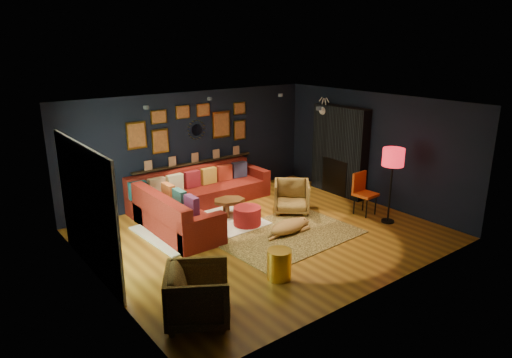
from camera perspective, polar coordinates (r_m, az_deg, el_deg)
floor at (r=9.22m, az=1.01°, el=-6.90°), size 6.50×6.50×0.00m
room_walls at (r=8.70m, az=1.07°, el=2.74°), size 6.50×6.50×6.50m
sectional at (r=10.19m, az=-8.04°, el=-2.75°), size 3.41×2.69×0.86m
ledge at (r=11.03m, az=-7.64°, el=2.04°), size 3.20×0.12×0.04m
gallery_wall at (r=10.86m, az=-7.98°, el=6.60°), size 3.15×0.04×1.02m
sunburst_mirror at (r=10.94m, az=-7.45°, el=6.12°), size 0.47×0.16×0.47m
fireplace at (r=11.54m, az=10.36°, el=3.11°), size 0.31×1.60×2.20m
deer_head at (r=11.71m, az=8.97°, el=8.52°), size 0.50×0.28×0.45m
sliding_door at (r=7.93m, az=-20.38°, el=-3.51°), size 0.06×2.80×2.20m
ceiling_spots at (r=9.15m, az=-2.06°, el=9.60°), size 3.30×2.50×0.06m
shag_rug at (r=9.64m, az=-6.83°, el=-5.83°), size 2.52×1.89×0.03m
leopard_rug at (r=9.20m, az=3.81°, el=-6.93°), size 2.84×2.09×0.02m
coffee_table at (r=10.03m, az=-3.36°, el=-2.94°), size 0.84×0.72×0.36m
pouf at (r=9.54m, az=-1.10°, el=-4.63°), size 0.58×0.58×0.38m
armchair_left at (r=6.45m, az=-7.26°, el=-13.90°), size 1.12×1.14×0.87m
armchair_right at (r=10.27m, az=4.48°, el=-2.04°), size 1.05×1.05×0.79m
gold_stool at (r=7.53m, az=2.93°, el=-10.60°), size 0.40×0.40×0.50m
orange_chair at (r=10.38m, az=13.20°, el=-1.31°), size 0.47×0.47×0.94m
floor_lamp at (r=9.79m, az=16.76°, el=2.23°), size 0.45×0.45×1.62m
dog at (r=9.19m, az=4.11°, el=-5.64°), size 1.25×0.66×0.38m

